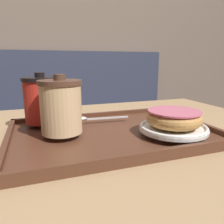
% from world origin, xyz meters
% --- Properties ---
extents(wall_behind, '(8.00, 0.05, 2.40)m').
position_xyz_m(wall_behind, '(0.00, 1.10, 1.20)').
color(wall_behind, '#7A6656').
rests_on(wall_behind, ground_plane).
extents(booth_bench, '(1.33, 0.44, 1.00)m').
position_xyz_m(booth_bench, '(0.05, 0.87, 0.32)').
color(booth_bench, '#33384C').
rests_on(booth_bench, ground_plane).
extents(cafe_table, '(1.06, 0.81, 0.74)m').
position_xyz_m(cafe_table, '(0.00, 0.00, 0.58)').
color(cafe_table, tan).
rests_on(cafe_table, ground_plane).
extents(serving_tray, '(0.51, 0.35, 0.02)m').
position_xyz_m(serving_tray, '(-0.03, -0.03, 0.75)').
color(serving_tray, '#512D1E').
rests_on(serving_tray, cafe_table).
extents(coffee_cup_front, '(0.10, 0.10, 0.14)m').
position_xyz_m(coffee_cup_front, '(-0.15, -0.03, 0.83)').
color(coffee_cup_front, '#E0B784').
rests_on(coffee_cup_front, serving_tray).
extents(coffee_cup_rear, '(0.10, 0.10, 0.14)m').
position_xyz_m(coffee_cup_rear, '(-0.19, 0.09, 0.83)').
color(coffee_cup_rear, red).
rests_on(coffee_cup_rear, serving_tray).
extents(plate_with_chocolate_donut, '(0.16, 0.16, 0.01)m').
position_xyz_m(plate_with_chocolate_donut, '(0.10, -0.10, 0.77)').
color(plate_with_chocolate_donut, white).
rests_on(plate_with_chocolate_donut, serving_tray).
extents(donut_chocolate_glazed, '(0.13, 0.13, 0.04)m').
position_xyz_m(donut_chocolate_glazed, '(0.10, -0.10, 0.80)').
color(donut_chocolate_glazed, tan).
rests_on(donut_chocolate_glazed, plate_with_chocolate_donut).
extents(spoon, '(0.16, 0.03, 0.01)m').
position_xyz_m(spoon, '(-0.06, 0.06, 0.77)').
color(spoon, silver).
rests_on(spoon, serving_tray).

